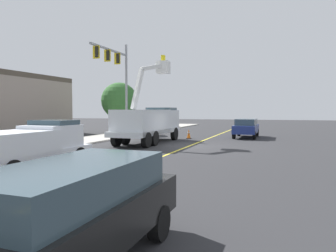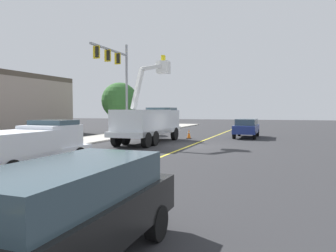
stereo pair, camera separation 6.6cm
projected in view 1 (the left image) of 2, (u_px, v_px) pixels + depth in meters
ground at (189, 146)px, 21.64m from camera, size 120.00×120.00×0.00m
sidewalk_far_side at (81, 141)px, 24.70m from camera, size 60.11×7.53×0.12m
lane_centre_stripe at (189, 146)px, 21.64m from camera, size 49.90×3.44×0.01m
utility_bucket_truck at (149, 122)px, 23.67m from camera, size 8.35×3.03×6.62m
service_pickup_truck at (29, 145)px, 12.53m from camera, size 5.73×2.48×2.06m
passing_minivan at (246, 127)px, 28.24m from camera, size 4.91×2.21×1.69m
trailing_sedan at (69, 210)px, 4.81m from camera, size 4.91×2.21×1.69m
traffic_cone_mid_front at (189, 134)px, 27.21m from camera, size 0.40×0.40×0.84m
traffic_signal_mast at (117, 71)px, 27.85m from camera, size 6.00×0.79×8.62m
street_tree_right at (119, 101)px, 33.09m from camera, size 3.82×3.82×5.39m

